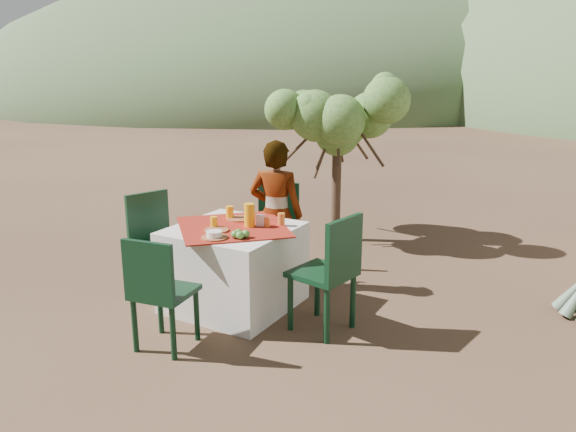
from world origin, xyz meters
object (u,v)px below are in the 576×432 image
object	(u,v)px
chair_near	(158,289)
chair_left	(155,237)
chair_far	(277,224)
person	(276,215)
shrub_tree	(344,127)
juice_pitcher	(249,215)
table	(234,266)
chair_right	(331,269)

from	to	relation	value
chair_near	chair_left	world-z (taller)	chair_left
chair_far	chair_left	bearing A→B (deg)	-147.89
chair_far	chair_near	size ratio (longest dim) A/B	1.04
chair_near	person	world-z (taller)	person
chair_far	shrub_tree	distance (m)	1.68
person	juice_pitcher	xyz separation A→B (m)	(0.06, -0.55, 0.13)
shrub_tree	table	bearing A→B (deg)	-89.73
chair_left	juice_pitcher	xyz separation A→B (m)	(1.03, 0.12, 0.33)
person	shrub_tree	world-z (taller)	shrub_tree
chair_left	chair_right	world-z (taller)	chair_right
chair_left	juice_pitcher	bearing A→B (deg)	-65.38
table	chair_left	distance (m)	0.91
table	person	world-z (taller)	person
table	chair_far	world-z (taller)	chair_far
person	shrub_tree	size ratio (longest dim) A/B	0.82
chair_near	chair_right	xyz separation A→B (m)	(1.00, 0.94, 0.04)
juice_pitcher	person	bearing A→B (deg)	95.84
juice_pitcher	chair_far	bearing A→B (deg)	105.88
person	shrub_tree	distance (m)	1.90
chair_near	juice_pitcher	size ratio (longest dim) A/B	4.40
chair_left	chair_far	bearing A→B (deg)	-19.10
person	juice_pitcher	world-z (taller)	person
table	chair_near	xyz separation A→B (m)	(-0.00, -0.98, 0.13)
chair_right	juice_pitcher	distance (m)	0.92
shrub_tree	person	bearing A→B (deg)	-87.09
chair_right	shrub_tree	distance (m)	2.78
table	chair_right	world-z (taller)	chair_right
chair_near	shrub_tree	size ratio (longest dim) A/B	0.51
chair_far	chair_left	world-z (taller)	chair_left
shrub_tree	chair_left	bearing A→B (deg)	-109.94
chair_near	person	xyz separation A→B (m)	(0.08, 1.61, 0.23)
table	chair_near	size ratio (longest dim) A/B	1.41
chair_far	chair_left	size ratio (longest dim) A/B	0.99
chair_right	juice_pitcher	size ratio (longest dim) A/B	4.78
table	person	size ratio (longest dim) A/B	0.88
chair_near	shrub_tree	world-z (taller)	shrub_tree
chair_far	person	bearing A→B (deg)	-81.05
chair_near	chair_right	size ratio (longest dim) A/B	0.92
chair_near	juice_pitcher	bearing A→B (deg)	-105.62
chair_far	chair_near	world-z (taller)	chair_far
person	table	bearing A→B (deg)	69.08
shrub_tree	chair_right	bearing A→B (deg)	-67.51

